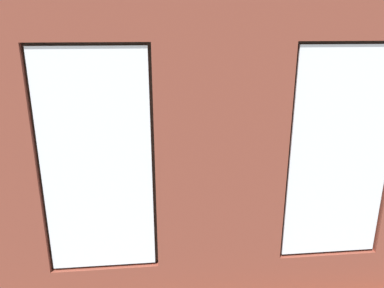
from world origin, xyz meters
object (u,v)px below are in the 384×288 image
(couch_left, at_px, (337,180))
(cup_ceramic, at_px, (183,179))
(media_console, at_px, (14,201))
(papasan_chair, at_px, (147,142))
(tv_flatscreen, at_px, (7,162))
(potted_plant_between_couches, at_px, (281,220))
(potted_plant_near_tv, at_px, (25,209))
(potted_plant_foreground_right, at_px, (66,143))
(remote_gray, at_px, (190,184))
(couch_by_window, at_px, (172,247))
(potted_plant_by_left_couch, at_px, (288,148))
(coffee_table, at_px, (183,185))
(potted_plant_mid_room_small, at_px, (242,152))
(potted_plant_beside_window_right, at_px, (22,241))

(couch_left, distance_m, cup_ceramic, 2.75)
(media_console, distance_m, papasan_chair, 3.18)
(cup_ceramic, xyz_separation_m, tv_flatscreen, (2.71, 0.16, 0.48))
(papasan_chair, height_order, potted_plant_between_couches, potted_plant_between_couches)
(tv_flatscreen, relative_size, potted_plant_near_tv, 0.97)
(potted_plant_foreground_right, height_order, potted_plant_between_couches, potted_plant_between_couches)
(remote_gray, bearing_deg, papasan_chair, -12.01)
(cup_ceramic, bearing_deg, couch_by_window, 80.77)
(media_console, bearing_deg, potted_plant_foreground_right, -96.99)
(media_console, distance_m, tv_flatscreen, 0.66)
(remote_gray, height_order, potted_plant_by_left_couch, potted_plant_by_left_couch)
(media_console, bearing_deg, potted_plant_by_left_couch, -161.89)
(potted_plant_near_tv, bearing_deg, potted_plant_foreground_right, -85.81)
(coffee_table, relative_size, potted_plant_between_couches, 1.48)
(cup_ceramic, distance_m, potted_plant_mid_room_small, 1.83)
(potted_plant_near_tv, relative_size, potted_plant_foreground_right, 1.56)
(remote_gray, relative_size, potted_plant_by_left_couch, 0.24)
(cup_ceramic, xyz_separation_m, potted_plant_by_left_couch, (-2.35, -1.49, -0.02))
(remote_gray, relative_size, potted_plant_beside_window_right, 0.18)
(tv_flatscreen, bearing_deg, media_console, 90.00)
(potted_plant_near_tv, height_order, potted_plant_between_couches, potted_plant_near_tv)
(couch_by_window, relative_size, potted_plant_foreground_right, 2.60)
(couch_by_window, height_order, potted_plant_mid_room_small, couch_by_window)
(potted_plant_near_tv, bearing_deg, couch_left, -165.45)
(cup_ceramic, xyz_separation_m, potted_plant_mid_room_small, (-1.31, -1.29, -0.01))
(potted_plant_foreground_right, bearing_deg, papasan_chair, 178.49)
(couch_by_window, xyz_separation_m, potted_plant_between_couches, (-1.40, -0.05, 0.27))
(remote_gray, relative_size, potted_plant_foreground_right, 0.23)
(couch_by_window, distance_m, media_console, 2.89)
(media_console, xyz_separation_m, papasan_chair, (-2.08, -2.40, 0.16))
(couch_left, distance_m, potted_plant_beside_window_right, 5.12)
(potted_plant_by_left_couch, bearing_deg, media_console, 18.11)
(couch_by_window, height_order, potted_plant_near_tv, potted_plant_near_tv)
(coffee_table, bearing_deg, media_console, 3.50)
(remote_gray, bearing_deg, cup_ceramic, 14.35)
(potted_plant_beside_window_right, bearing_deg, potted_plant_mid_room_small, -136.84)
(cup_ceramic, relative_size, potted_plant_beside_window_right, 0.11)
(couch_by_window, xyz_separation_m, media_console, (2.43, -1.56, -0.04))
(tv_flatscreen, distance_m, potted_plant_between_couches, 4.13)
(potted_plant_beside_window_right, distance_m, potted_plant_between_couches, 3.14)
(potted_plant_mid_room_small, bearing_deg, potted_plant_between_couches, 86.34)
(tv_flatscreen, distance_m, potted_plant_near_tv, 1.23)
(couch_by_window, bearing_deg, tv_flatscreen, -32.77)
(couch_by_window, relative_size, tv_flatscreen, 1.71)
(potted_plant_near_tv, xyz_separation_m, potted_plant_foreground_right, (0.26, -3.51, -0.22))
(couch_left, bearing_deg, potted_plant_between_couches, -41.04)
(potted_plant_foreground_right, distance_m, potted_plant_beside_window_right, 4.13)
(media_console, height_order, potted_plant_near_tv, potted_plant_near_tv)
(media_console, relative_size, potted_plant_between_couches, 1.31)
(media_console, bearing_deg, potted_plant_mid_room_small, -160.13)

